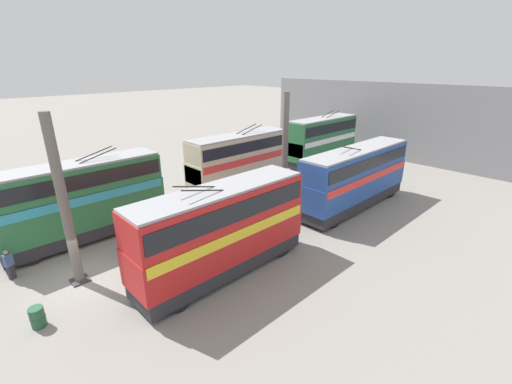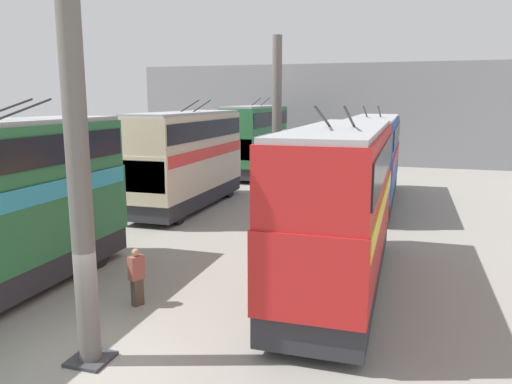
% 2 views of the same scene
% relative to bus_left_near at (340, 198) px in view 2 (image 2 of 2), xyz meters
% --- Properties ---
extents(ground_plane, '(240.00, 240.00, 0.00)m').
position_rel_bus_left_near_xyz_m(ground_plane, '(-5.91, 4.57, -2.78)').
color(ground_plane, gray).
extents(depot_back_wall, '(0.50, 36.00, 8.68)m').
position_rel_bus_left_near_xyz_m(depot_back_wall, '(29.49, 4.57, 1.56)').
color(depot_back_wall, gray).
rests_on(depot_back_wall, ground_plane).
extents(support_column_near, '(0.86, 0.86, 8.74)m').
position_rel_bus_left_near_xyz_m(support_column_near, '(-5.95, 4.57, 1.47)').
color(support_column_near, '#605B56').
rests_on(support_column_near, ground_plane).
extents(support_column_far, '(0.86, 0.86, 8.74)m').
position_rel_bus_left_near_xyz_m(support_column_far, '(9.98, 4.57, 1.47)').
color(support_column_far, '#605B56').
rests_on(support_column_far, ground_plane).
extents(bus_left_near, '(9.99, 2.54, 5.51)m').
position_rel_bus_left_near_xyz_m(bus_left_near, '(0.00, 0.00, 0.00)').
color(bus_left_near, black).
rests_on(bus_left_near, ground_plane).
extents(bus_left_far, '(11.42, 2.54, 5.35)m').
position_rel_bus_left_near_xyz_m(bus_left_far, '(13.10, -0.00, -0.07)').
color(bus_left_far, black).
rests_on(bus_left_far, ground_plane).
extents(bus_right_mid, '(9.69, 2.54, 5.64)m').
position_rel_bus_left_near_xyz_m(bus_right_mid, '(9.17, 9.14, 0.08)').
color(bus_right_mid, black).
rests_on(bus_right_mid, ground_plane).
extents(bus_right_far, '(9.51, 2.54, 5.80)m').
position_rel_bus_left_near_xyz_m(bus_right_far, '(21.35, 9.14, 0.17)').
color(bus_right_far, black).
rests_on(bus_right_far, ground_plane).
extents(person_aisle_midway, '(0.48, 0.38, 1.64)m').
position_rel_bus_left_near_xyz_m(person_aisle_midway, '(-2.96, 5.14, -1.92)').
color(person_aisle_midway, '#473D33').
rests_on(person_aisle_midway, ground_plane).
extents(person_by_left_row, '(0.45, 0.29, 1.80)m').
position_rel_bus_left_near_xyz_m(person_by_left_row, '(0.60, 2.14, -1.82)').
color(person_by_left_row, '#2D2D33').
rests_on(person_by_left_row, ground_plane).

